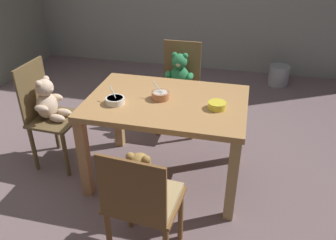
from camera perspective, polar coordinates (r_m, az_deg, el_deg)
The scene contains 9 objects.
ground_plane at distance 2.93m, azimuth -0.23°, elevation -9.49°, with size 5.20×5.20×0.04m.
dining_table at distance 2.59m, azimuth -0.26°, elevation 1.15°, with size 1.18×0.81×0.71m.
teddy_chair_near_left at distance 2.98m, azimuth -19.24°, elevation 2.05°, with size 0.38×0.41×0.90m.
teddy_chair_far_center at distance 3.34m, azimuth 1.88°, elevation 6.84°, with size 0.40×0.37×0.87m.
teddy_chair_near_front at distance 1.99m, azimuth -4.39°, elevation -11.93°, with size 0.45×0.39×0.83m.
porridge_bowl_terracotta_center at distance 2.54m, azimuth -1.26°, elevation 4.15°, with size 0.14×0.13×0.12m.
porridge_bowl_white_near_left at distance 2.50m, azimuth -8.78°, elevation 3.24°, with size 0.14×0.14×0.11m.
porridge_bowl_yellow_near_right at distance 2.43m, azimuth 8.14°, elevation 2.44°, with size 0.13×0.13×0.05m.
metal_pail at distance 4.70m, azimuth 17.92°, elevation 7.07°, with size 0.26×0.26×0.26m, color #93969B.
Camera 1 is at (0.53, -2.20, 1.85)m, focal length 36.68 mm.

